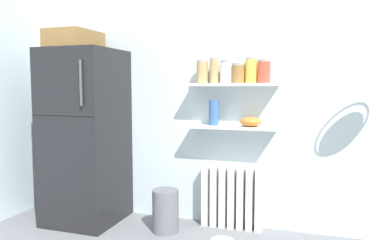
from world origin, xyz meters
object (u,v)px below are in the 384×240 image
Objects in this scene: storage_jar_1 at (214,71)px; storage_jar_5 at (264,72)px; storage_jar_3 at (238,73)px; refrigerator at (85,132)px; storage_jar_2 at (226,72)px; vase at (214,113)px; storage_jar_0 at (202,72)px; shelf_bowl at (251,122)px; trash_bin at (166,211)px; radiator at (232,197)px; storage_jar_4 at (251,71)px.

storage_jar_1 reaches higher than storage_jar_5.
refrigerator is at bearing -171.09° from storage_jar_3.
storage_jar_2 is at bearing -180.00° from storage_jar_3.
storage_jar_1 is at bearing 0.00° from vase.
storage_jar_0 reaches higher than shelf_bowl.
storage_jar_5 reaches higher than shelf_bowl.
storage_jar_1 is at bearing 34.10° from trash_bin.
storage_jar_3 reaches higher than vase.
radiator is 1.17m from storage_jar_3.
storage_jar_1 is 1.19× the size of shelf_bowl.
refrigerator is 8.72× the size of storage_jar_0.
storage_jar_0 is at bearing -180.00° from storage_jar_5.
storage_jar_0 reaches higher than storage_jar_2.
storage_jar_0 is 1.34m from trash_bin.
storage_jar_0 is 0.11m from storage_jar_1.
refrigerator is 1.62m from shelf_bowl.
refrigerator is 9.52× the size of shelf_bowl.
refrigerator reaches higher than storage_jar_2.
storage_jar_5 is at bearing 0.00° from vase.
shelf_bowl is 0.50× the size of trash_bin.
radiator is 1.21m from storage_jar_5.
storage_jar_5 is at bearing 0.00° from storage_jar_2.
vase reaches higher than radiator.
radiator is 1.50× the size of trash_bin.
storage_jar_0 is 1.09× the size of shelf_bowl.
trash_bin is at bearing -162.75° from storage_jar_5.
refrigerator is at bearing -169.57° from radiator.
trash_bin is (-0.27, -0.26, -1.28)m from storage_jar_0.
shelf_bowl is at bearing 0.00° from vase.
storage_jar_2 is 1.40m from trash_bin.
refrigerator reaches higher than vase.
storage_jar_2 is 0.99× the size of storage_jar_5.
storage_jar_4 is (0.34, 0.00, -0.00)m from storage_jar_1.
radiator is 1.20m from storage_jar_4.
storage_jar_1 is 0.23m from storage_jar_3.
storage_jar_3 is (0.11, 0.00, -0.01)m from storage_jar_2.
storage_jar_5 is at bearing -5.99° from radiator.
refrigerator is at bearing -171.72° from storage_jar_4.
shelf_bowl is at bearing 180.00° from storage_jar_5.
refrigerator is 9.05× the size of storage_jar_2.
storage_jar_0 is 1.20× the size of storage_jar_3.
storage_jar_4 reaches higher than radiator.
storage_jar_0 is 1.03× the size of storage_jar_5.
refrigerator is 7.98× the size of vase.
storage_jar_1 is 0.39m from vase.
vase is at bearing -170.13° from radiator.
storage_jar_1 is 1.14× the size of storage_jar_2.
storage_jar_3 is (1.48, 0.23, 0.57)m from refrigerator.
storage_jar_2 is at bearing -180.00° from shelf_bowl.
trash_bin is at bearing -152.40° from storage_jar_2.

